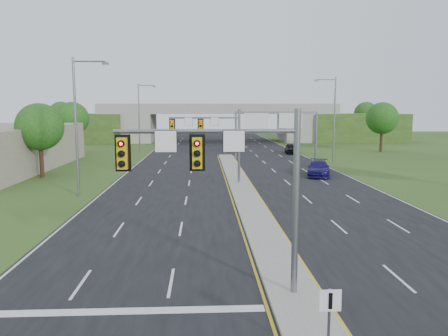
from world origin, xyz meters
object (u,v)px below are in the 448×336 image
overpass (218,125)px  car_far_c (291,148)px  signal_mast_far (215,134)px  signal_mast_near (234,173)px  sign_gantry (275,122)px  keep_right_sign (330,314)px  car_far_b (319,168)px

overpass → car_far_c: 29.40m
signal_mast_far → car_far_c: 30.90m
signal_mast_near → sign_gantry: bearing=78.8°
keep_right_sign → car_far_b: 34.97m
car_far_b → signal_mast_near: bearing=-95.5°
overpass → car_far_b: bearing=-80.2°
overpass → sign_gantry: bearing=-79.2°
keep_right_sign → car_far_c: size_ratio=0.47×
overpass → car_far_c: size_ratio=17.11×
signal_mast_near → overpass: 80.11m
car_far_b → car_far_c: car_far_c is taller
sign_gantry → overpass: 35.75m
overpass → car_far_b: overpass is taller
signal_mast_far → keep_right_sign: size_ratio=3.18×
signal_mast_far → car_far_b: size_ratio=1.28×
keep_right_sign → overpass: bearing=90.0°
keep_right_sign → car_far_b: size_ratio=0.40×
signal_mast_far → keep_right_sign: bearing=-85.6°
signal_mast_near → car_far_b: 31.64m
signal_mast_near → car_far_c: bearing=76.3°
sign_gantry → signal_mast_far: bearing=-114.1°
signal_mast_near → car_far_b: bearing=69.5°
car_far_b → sign_gantry: bearing=112.6°
signal_mast_near → car_far_c: 54.50m
sign_gantry → overpass: overpass is taller
signal_mast_near → car_far_b: size_ratio=1.28×
keep_right_sign → overpass: overpass is taller
keep_right_sign → overpass: (0.00, 84.53, 2.04)m
signal_mast_near → overpass: size_ratio=0.09×
keep_right_sign → sign_gantry: 50.04m
signal_mast_far → signal_mast_near: bearing=-90.0°
signal_mast_far → overpass: (2.26, 55.07, -1.17)m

